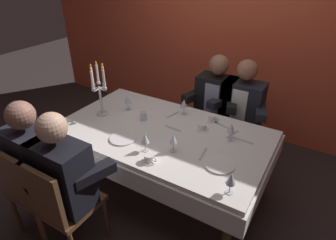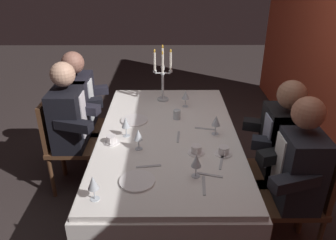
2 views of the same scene
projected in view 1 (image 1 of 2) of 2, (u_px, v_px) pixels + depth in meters
ground_plane at (163, 191)px, 2.95m from camera, size 12.00×12.00×0.00m
back_wall at (233, 28)px, 3.51m from camera, size 6.00×0.12×2.70m
dining_table at (162, 141)px, 2.64m from camera, size 1.94×1.14×0.74m
candelabra at (100, 91)px, 2.72m from camera, size 0.19×0.19×0.55m
dinner_plate_0 at (123, 138)px, 2.46m from camera, size 0.23×0.23×0.01m
dinner_plate_1 at (220, 165)px, 2.15m from camera, size 0.23×0.23×0.01m
wine_glass_0 at (173, 139)px, 2.25m from camera, size 0.07×0.07×0.16m
wine_glass_1 at (231, 128)px, 2.40m from camera, size 0.07×0.07×0.16m
wine_glass_2 at (184, 104)px, 2.80m from camera, size 0.07×0.07×0.16m
wine_glass_3 at (127, 100)px, 2.88m from camera, size 0.07×0.07×0.16m
wine_glass_4 at (145, 139)px, 2.26m from camera, size 0.07×0.07×0.16m
wine_glass_5 at (231, 179)px, 1.84m from camera, size 0.07×0.07×0.16m
water_tumbler_0 at (144, 116)px, 2.74m from camera, size 0.06×0.06×0.08m
coffee_cup_0 at (202, 127)px, 2.58m from camera, size 0.13×0.12×0.06m
coffee_cup_1 at (212, 119)px, 2.72m from camera, size 0.13×0.12×0.06m
coffee_cup_2 at (149, 158)px, 2.18m from camera, size 0.13×0.12×0.06m
fork_0 at (222, 125)px, 2.66m from camera, size 0.17×0.06×0.01m
fork_1 at (173, 115)px, 2.84m from camera, size 0.06×0.17×0.01m
knife_2 at (242, 140)px, 2.44m from camera, size 0.19×0.03×0.01m
spoon_3 at (203, 154)px, 2.27m from camera, size 0.04×0.17×0.01m
fork_4 at (233, 134)px, 2.52m from camera, size 0.06×0.17×0.01m
fork_5 at (173, 128)px, 2.61m from camera, size 0.17×0.03×0.01m
seated_diner_0 at (33, 160)px, 2.21m from camera, size 0.63×0.48×1.24m
seated_diner_1 at (62, 175)px, 2.06m from camera, size 0.63×0.48×1.24m
seated_diner_2 at (216, 99)px, 3.17m from camera, size 0.63×0.48×1.24m
seated_diner_3 at (242, 105)px, 3.04m from camera, size 0.63×0.48×1.24m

